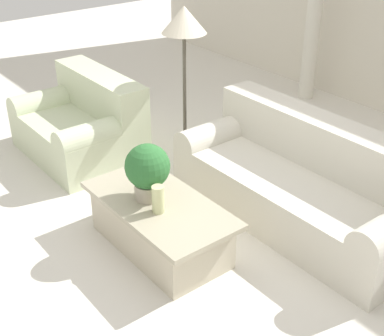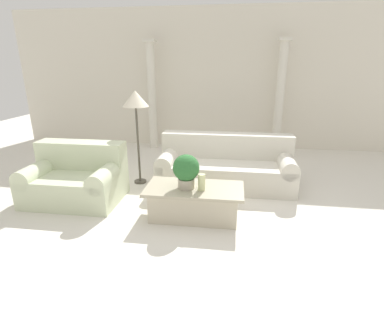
# 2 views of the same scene
# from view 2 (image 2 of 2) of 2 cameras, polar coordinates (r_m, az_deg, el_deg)

# --- Properties ---
(ground_plane) EXTENTS (16.00, 16.00, 0.00)m
(ground_plane) POSITION_cam_2_polar(r_m,az_deg,el_deg) (4.47, 1.64, -6.75)
(ground_plane) COLOR silver
(wall_back) EXTENTS (10.00, 0.06, 3.20)m
(wall_back) POSITION_cam_2_polar(r_m,az_deg,el_deg) (7.42, 4.83, 16.34)
(wall_back) COLOR silver
(wall_back) RESTS_ON ground_plane
(sofa_long) EXTENTS (2.22, 0.93, 0.84)m
(sofa_long) POSITION_cam_2_polar(r_m,az_deg,el_deg) (5.08, 6.42, 0.42)
(sofa_long) COLOR beige
(sofa_long) RESTS_ON ground_plane
(loveseat) EXTENTS (1.35, 0.93, 0.84)m
(loveseat) POSITION_cam_2_polar(r_m,az_deg,el_deg) (4.83, -21.18, -1.72)
(loveseat) COLOR beige
(loveseat) RESTS_ON ground_plane
(coffee_table) EXTENTS (1.29, 0.66, 0.42)m
(coffee_table) POSITION_cam_2_polar(r_m,az_deg,el_deg) (4.03, 0.46, -6.41)
(coffee_table) COLOR beige
(coffee_table) RESTS_ON ground_plane
(potted_plant) EXTENTS (0.35, 0.35, 0.45)m
(potted_plant) POSITION_cam_2_polar(r_m,az_deg,el_deg) (3.85, -1.12, -0.33)
(potted_plant) COLOR #B2A893
(potted_plant) RESTS_ON coffee_table
(pillar_candle) EXTENTS (0.09, 0.09, 0.22)m
(pillar_candle) POSITION_cam_2_polar(r_m,az_deg,el_deg) (3.82, 1.84, -2.73)
(pillar_candle) COLOR beige
(pillar_candle) RESTS_ON coffee_table
(floor_lamp) EXTENTS (0.43, 0.43, 1.56)m
(floor_lamp) POSITION_cam_2_polar(r_m,az_deg,el_deg) (4.99, -10.69, 12.13)
(floor_lamp) COLOR #4C473D
(floor_lamp) RESTS_ON ground_plane
(column_left) EXTENTS (0.27, 0.27, 2.48)m
(column_left) POSITION_cam_2_polar(r_m,az_deg,el_deg) (7.30, -7.63, 13.59)
(column_left) COLOR silver
(column_left) RESTS_ON ground_plane
(column_right) EXTENTS (0.27, 0.27, 2.48)m
(column_right) POSITION_cam_2_polar(r_m,az_deg,el_deg) (7.11, 16.36, 12.86)
(column_right) COLOR silver
(column_right) RESTS_ON ground_plane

